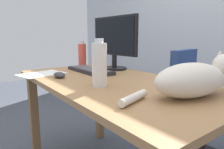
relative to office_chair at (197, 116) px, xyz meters
name	(u,v)px	position (x,y,z in m)	size (l,w,h in m)	color
desk	(113,97)	(-0.15, -0.72, 0.25)	(1.39, 0.74, 0.74)	#9E7247
office_chair	(197,116)	(0.00, 0.00, 0.00)	(0.49, 0.48, 0.89)	black
monitor	(114,41)	(-0.48, -0.46, 0.58)	(0.48, 0.20, 0.41)	black
keyboard	(90,70)	(-0.48, -0.68, 0.37)	(0.44, 0.15, 0.03)	#232328
cat	(194,78)	(0.33, -0.63, 0.44)	(0.25, 0.60, 0.20)	silver
computer_mouse	(59,75)	(-0.42, -0.95, 0.37)	(0.11, 0.06, 0.04)	#333338
paper_sheet	(42,74)	(-0.62, -1.00, 0.36)	(0.21, 0.30, 0.00)	white
water_bottle	(99,64)	(-0.07, -0.87, 0.47)	(0.08, 0.08, 0.25)	silver
spray_bottle	(82,55)	(-0.74, -0.61, 0.46)	(0.07, 0.07, 0.22)	#D84C3D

